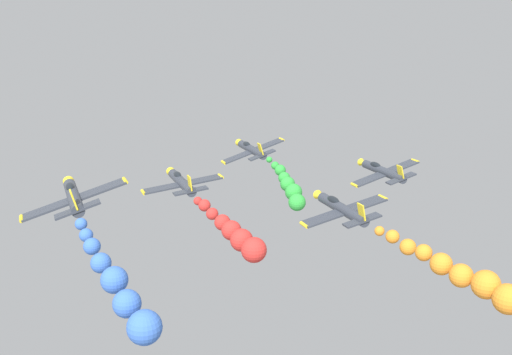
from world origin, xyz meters
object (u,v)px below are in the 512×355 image
at_px(airplane_lead, 251,149).
at_px(airplane_left_outer, 341,208).
at_px(airplane_right_inner, 383,171).
at_px(airplane_left_inner, 181,182).
at_px(airplane_right_outer, 73,196).

height_order(airplane_lead, airplane_left_outer, airplane_lead).
relative_size(airplane_lead, airplane_right_inner, 1.00).
relative_size(airplane_left_inner, airplane_left_outer, 1.00).
xyz_separation_m(airplane_right_inner, airplane_left_outer, (-12.93, -12.73, 0.14)).
bearing_deg(airplane_right_inner, airplane_left_outer, -135.45).
xyz_separation_m(airplane_left_inner, airplane_left_outer, (13.32, -13.98, -0.59)).
relative_size(airplane_lead, airplane_left_outer, 1.00).
height_order(airplane_right_inner, airplane_right_outer, airplane_right_outer).
bearing_deg(airplane_right_outer, airplane_left_outer, -1.90).
height_order(airplane_lead, airplane_left_inner, airplane_lead).
bearing_deg(airplane_lead, airplane_left_outer, -90.50).
bearing_deg(airplane_right_outer, airplane_right_inner, 16.87).
distance_m(airplane_left_inner, airplane_right_outer, 18.65).
bearing_deg(airplane_right_outer, airplane_lead, 44.86).
distance_m(airplane_lead, airplane_right_outer, 37.41).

